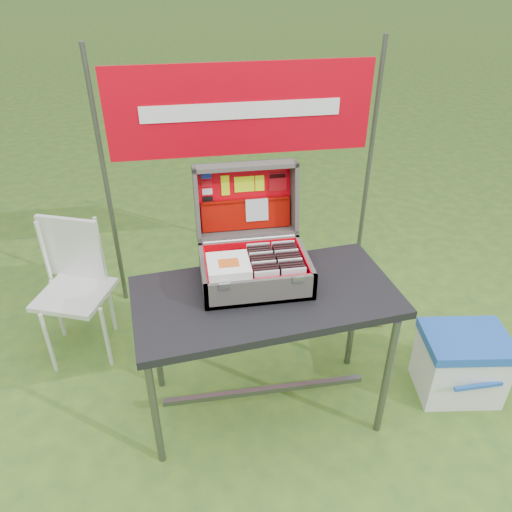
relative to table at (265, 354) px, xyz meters
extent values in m
plane|color=#335B23|center=(0.05, 0.02, -0.38)|extent=(80.00, 80.00, 0.00)
cube|color=black|center=(0.00, 0.00, 0.36)|extent=(1.28, 0.74, 0.04)
cylinder|color=#59595B|center=(-0.55, -0.25, -0.02)|extent=(0.04, 0.04, 0.73)
cylinder|color=#59595B|center=(0.55, -0.25, -0.02)|extent=(0.04, 0.04, 0.73)
cylinder|color=#59595B|center=(-0.55, 0.25, -0.02)|extent=(0.04, 0.04, 0.73)
cylinder|color=#59595B|center=(0.55, 0.25, -0.02)|extent=(0.04, 0.04, 0.73)
cube|color=#59595B|center=(0.00, 0.00, -0.26)|extent=(1.08, 0.03, 0.03)
cube|color=#53514D|center=(-0.03, 0.09, 0.39)|extent=(0.51, 0.36, 0.02)
cube|color=#53514D|center=(-0.03, -0.08, 0.45)|extent=(0.51, 0.02, 0.14)
cube|color=#53514D|center=(-0.03, 0.26, 0.45)|extent=(0.51, 0.02, 0.14)
cube|color=#53514D|center=(-0.28, 0.09, 0.45)|extent=(0.02, 0.36, 0.14)
cube|color=#53514D|center=(0.21, 0.09, 0.45)|extent=(0.02, 0.36, 0.14)
cube|color=red|center=(-0.03, 0.09, 0.41)|extent=(0.47, 0.32, 0.01)
cube|color=silver|center=(-0.20, -0.09, 0.51)|extent=(0.05, 0.01, 0.03)
cube|color=silver|center=(0.13, -0.09, 0.51)|extent=(0.05, 0.01, 0.03)
cylinder|color=silver|center=(-0.03, 0.27, 0.52)|extent=(0.46, 0.02, 0.02)
cube|color=#53514D|center=(-0.03, 0.43, 0.68)|extent=(0.51, 0.08, 0.36)
cube|color=#53514D|center=(-0.03, 0.40, 0.85)|extent=(0.51, 0.14, 0.04)
cube|color=#53514D|center=(-0.03, 0.34, 0.52)|extent=(0.51, 0.14, 0.04)
cube|color=#53514D|center=(-0.28, 0.37, 0.69)|extent=(0.02, 0.20, 0.38)
cube|color=#53514D|center=(0.21, 0.37, 0.69)|extent=(0.02, 0.20, 0.38)
cube|color=red|center=(-0.03, 0.42, 0.68)|extent=(0.46, 0.06, 0.32)
cube|color=red|center=(-0.03, -0.07, 0.46)|extent=(0.47, 0.01, 0.12)
cube|color=red|center=(-0.03, 0.25, 0.46)|extent=(0.47, 0.01, 0.12)
cube|color=red|center=(-0.27, 0.09, 0.46)|extent=(0.01, 0.32, 0.12)
cube|color=red|center=(0.20, 0.09, 0.46)|extent=(0.01, 0.32, 0.12)
cube|color=#950A02|center=(-0.03, 0.38, 0.60)|extent=(0.45, 0.06, 0.15)
cube|color=#950A02|center=(-0.03, 0.39, 0.67)|extent=(0.44, 0.02, 0.02)
cube|color=silver|center=(0.02, 0.37, 0.63)|extent=(0.11, 0.03, 0.11)
cube|color=#1933B2|center=(-0.22, 0.43, 0.80)|extent=(0.05, 0.01, 0.03)
cube|color=red|center=(-0.22, 0.43, 0.76)|extent=(0.05, 0.01, 0.03)
cube|color=white|center=(-0.22, 0.42, 0.72)|extent=(0.05, 0.01, 0.03)
cube|color=black|center=(-0.22, 0.41, 0.69)|extent=(0.05, 0.01, 0.03)
cube|color=#D1FD0F|center=(-0.13, 0.42, 0.75)|extent=(0.04, 0.02, 0.10)
cube|color=#D1FD0F|center=(-0.03, 0.42, 0.75)|extent=(0.10, 0.02, 0.08)
cube|color=#D1FD0F|center=(0.04, 0.42, 0.75)|extent=(0.05, 0.02, 0.08)
cube|color=red|center=(0.13, 0.42, 0.75)|extent=(0.09, 0.02, 0.09)
cube|color=black|center=(0.13, 0.43, 0.78)|extent=(0.08, 0.01, 0.02)
cube|color=silver|center=(0.00, -0.04, 0.47)|extent=(0.11, 0.01, 0.13)
cube|color=black|center=(0.00, -0.02, 0.47)|extent=(0.11, 0.01, 0.13)
cube|color=black|center=(0.00, 0.00, 0.47)|extent=(0.11, 0.01, 0.13)
cube|color=black|center=(0.00, 0.02, 0.47)|extent=(0.11, 0.01, 0.13)
cube|color=silver|center=(0.00, 0.04, 0.47)|extent=(0.11, 0.01, 0.13)
cube|color=black|center=(0.00, 0.06, 0.47)|extent=(0.11, 0.01, 0.13)
cube|color=black|center=(0.00, 0.08, 0.47)|extent=(0.11, 0.01, 0.13)
cube|color=black|center=(0.00, 0.10, 0.47)|extent=(0.11, 0.01, 0.13)
cube|color=silver|center=(0.00, 0.12, 0.47)|extent=(0.11, 0.01, 0.13)
cube|color=black|center=(0.00, 0.14, 0.47)|extent=(0.11, 0.01, 0.13)
cube|color=black|center=(0.00, 0.16, 0.47)|extent=(0.11, 0.01, 0.13)
cube|color=black|center=(0.00, 0.18, 0.47)|extent=(0.11, 0.01, 0.13)
cube|color=silver|center=(0.00, 0.20, 0.47)|extent=(0.11, 0.01, 0.13)
cube|color=silver|center=(0.12, -0.04, 0.47)|extent=(0.11, 0.01, 0.13)
cube|color=black|center=(0.12, -0.02, 0.47)|extent=(0.11, 0.01, 0.13)
cube|color=black|center=(0.12, 0.00, 0.47)|extent=(0.11, 0.01, 0.13)
cube|color=black|center=(0.12, 0.02, 0.47)|extent=(0.11, 0.01, 0.13)
cube|color=silver|center=(0.12, 0.04, 0.47)|extent=(0.11, 0.01, 0.13)
cube|color=black|center=(0.12, 0.06, 0.47)|extent=(0.11, 0.01, 0.13)
cube|color=black|center=(0.12, 0.08, 0.47)|extent=(0.11, 0.01, 0.13)
cube|color=black|center=(0.12, 0.10, 0.47)|extent=(0.11, 0.01, 0.13)
cube|color=silver|center=(0.12, 0.12, 0.47)|extent=(0.11, 0.01, 0.13)
cube|color=black|center=(0.12, 0.14, 0.47)|extent=(0.11, 0.01, 0.13)
cube|color=black|center=(0.12, 0.16, 0.47)|extent=(0.11, 0.01, 0.13)
cube|color=black|center=(0.12, 0.18, 0.47)|extent=(0.11, 0.01, 0.13)
cube|color=silver|center=(0.12, 0.20, 0.47)|extent=(0.11, 0.01, 0.13)
cube|color=white|center=(-0.17, 0.03, 0.52)|extent=(0.19, 0.19, 0.00)
cube|color=white|center=(-0.17, 0.03, 0.53)|extent=(0.19, 0.19, 0.00)
cube|color=white|center=(-0.17, 0.03, 0.53)|extent=(0.19, 0.19, 0.00)
cube|color=white|center=(-0.17, 0.03, 0.54)|extent=(0.19, 0.19, 0.00)
cube|color=white|center=(-0.17, 0.03, 0.54)|extent=(0.19, 0.19, 0.00)
cube|color=white|center=(-0.17, 0.03, 0.55)|extent=(0.19, 0.19, 0.00)
cube|color=white|center=(-0.17, 0.03, 0.55)|extent=(0.19, 0.19, 0.00)
cube|color=white|center=(-0.17, 0.03, 0.56)|extent=(0.19, 0.19, 0.00)
cube|color=#D85919|center=(-0.17, 0.02, 0.56)|extent=(0.09, 0.07, 0.00)
cube|color=white|center=(1.08, -0.05, -0.21)|extent=(0.46, 0.37, 0.34)
cube|color=blue|center=(1.08, -0.05, -0.02)|extent=(0.49, 0.39, 0.05)
cube|color=blue|center=(1.08, -0.23, -0.17)|extent=(0.26, 0.02, 0.02)
cube|color=silver|center=(-1.01, 0.62, 0.04)|extent=(0.49, 0.49, 0.03)
cube|color=silver|center=(-1.01, 0.80, 0.25)|extent=(0.36, 0.16, 0.40)
cylinder|color=silver|center=(-1.17, 0.46, -0.17)|extent=(0.02, 0.02, 0.42)
cylinder|color=silver|center=(-0.85, 0.46, -0.17)|extent=(0.02, 0.02, 0.42)
cylinder|color=silver|center=(-1.17, 0.78, -0.17)|extent=(0.02, 0.02, 0.42)
cylinder|color=silver|center=(-0.85, 0.78, -0.17)|extent=(0.02, 0.02, 0.42)
cylinder|color=silver|center=(-1.17, 0.80, 0.24)|extent=(0.02, 0.02, 0.40)
cylinder|color=silver|center=(-0.85, 0.80, 0.24)|extent=(0.02, 0.02, 0.40)
cube|color=#A06B49|center=(0.73, 0.59, -0.21)|extent=(0.34, 0.14, 0.35)
cylinder|color=#59595B|center=(-0.80, 1.12, 0.47)|extent=(0.03, 0.03, 1.70)
cylinder|color=#59595B|center=(0.90, 1.12, 0.47)|extent=(0.03, 0.03, 1.70)
cube|color=#C00011|center=(0.05, 1.11, 0.92)|extent=(1.60, 0.02, 0.55)
cube|color=white|center=(0.05, 1.10, 0.92)|extent=(1.20, 0.00, 0.10)
camera|label=1|loc=(-0.34, -1.83, 1.77)|focal=35.00mm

